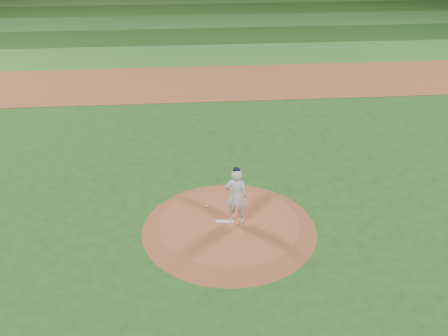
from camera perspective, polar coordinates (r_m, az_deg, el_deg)
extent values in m
plane|color=#22531B|center=(15.93, 0.60, -6.94)|extent=(120.00, 120.00, 0.00)
cube|color=brown|center=(28.46, -2.04, 9.73)|extent=(70.00, 6.00, 0.02)
cube|color=#32732A|center=(33.70, -2.54, 12.77)|extent=(70.00, 5.00, 0.02)
cube|color=#1B4315|center=(38.52, -2.89, 14.82)|extent=(70.00, 5.00, 0.02)
cube|color=#2C6424|center=(43.39, -3.16, 16.40)|extent=(70.00, 5.00, 0.02)
cube|color=#224D18|center=(48.29, -3.38, 17.67)|extent=(70.00, 5.00, 0.02)
cone|color=#9B4D30|center=(15.85, 0.61, -6.57)|extent=(5.50, 5.50, 0.25)
cube|color=silver|center=(15.78, 0.06, -6.14)|extent=(0.58, 0.21, 0.03)
ellipsoid|color=silver|center=(16.50, -1.98, -4.36)|extent=(0.10, 0.10, 0.06)
imported|color=white|center=(15.27, 1.39, -3.27)|extent=(0.77, 0.59, 1.89)
ellipsoid|color=black|center=(14.80, 1.43, -0.23)|extent=(0.22, 0.22, 0.15)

